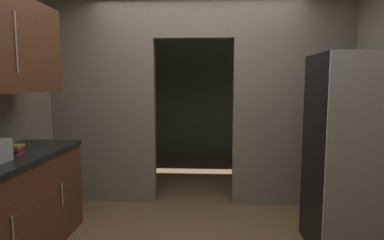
% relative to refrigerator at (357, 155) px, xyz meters
% --- Properties ---
extents(kitchen_partition, '(3.69, 0.12, 2.64)m').
position_rel_refrigerator_xyz_m(kitchen_partition, '(-1.44, 1.11, 0.51)').
color(kitchen_partition, gray).
rests_on(kitchen_partition, ground).
extents(adjoining_room_shell, '(3.69, 2.81, 2.64)m').
position_rel_refrigerator_xyz_m(adjoining_room_shell, '(-1.45, 3.04, 0.43)').
color(adjoining_room_shell, slate).
rests_on(adjoining_room_shell, ground).
extents(refrigerator, '(0.77, 0.71, 1.77)m').
position_rel_refrigerator_xyz_m(refrigerator, '(0.00, 0.00, 0.00)').
color(refrigerator, black).
rests_on(refrigerator, ground).
extents(lower_cabinet_run, '(0.63, 1.73, 0.91)m').
position_rel_refrigerator_xyz_m(lower_cabinet_run, '(-2.99, -0.44, -0.43)').
color(lower_cabinet_run, brown).
rests_on(lower_cabinet_run, ground).
extents(book_stack, '(0.15, 0.16, 0.08)m').
position_rel_refrigerator_xyz_m(book_stack, '(-2.97, -0.28, 0.07)').
color(book_stack, red).
rests_on(book_stack, lower_cabinet_run).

